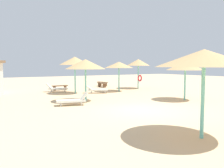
{
  "coord_description": "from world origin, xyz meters",
  "views": [
    {
      "loc": [
        -7.68,
        -9.34,
        2.36
      ],
      "look_at": [
        0.0,
        3.0,
        1.2
      ],
      "focal_mm": 36.67,
      "sensor_mm": 36.0,
      "label": 1
    }
  ],
  "objects_px": {
    "parasol_6": "(204,58)",
    "parasol_0": "(119,65)",
    "bench_0": "(102,83)",
    "parasol_4": "(185,66)",
    "lounger_1": "(73,100)",
    "lounger_2": "(57,88)",
    "parasol_1": "(85,64)",
    "lounger_0": "(97,89)",
    "parasol_7": "(138,63)",
    "parasol_2": "(75,61)",
    "bench_2": "(60,87)",
    "bench_1": "(102,84)"
  },
  "relations": [
    {
      "from": "parasol_6",
      "to": "lounger_0",
      "type": "relative_size",
      "value": 1.59
    },
    {
      "from": "parasol_7",
      "to": "lounger_0",
      "type": "bearing_deg",
      "value": -166.63
    },
    {
      "from": "parasol_1",
      "to": "parasol_6",
      "type": "height_order",
      "value": "parasol_6"
    },
    {
      "from": "parasol_1",
      "to": "parasol_2",
      "type": "height_order",
      "value": "parasol_2"
    },
    {
      "from": "parasol_6",
      "to": "lounger_2",
      "type": "height_order",
      "value": "parasol_6"
    },
    {
      "from": "lounger_0",
      "to": "lounger_2",
      "type": "bearing_deg",
      "value": 133.34
    },
    {
      "from": "lounger_2",
      "to": "bench_0",
      "type": "height_order",
      "value": "lounger_2"
    },
    {
      "from": "parasol_1",
      "to": "lounger_1",
      "type": "xyz_separation_m",
      "value": [
        -1.31,
        -1.04,
        -2.13
      ]
    },
    {
      "from": "parasol_0",
      "to": "bench_2",
      "type": "distance_m",
      "value": 6.06
    },
    {
      "from": "parasol_1",
      "to": "parasol_6",
      "type": "distance_m",
      "value": 9.09
    },
    {
      "from": "lounger_2",
      "to": "bench_0",
      "type": "relative_size",
      "value": 1.27
    },
    {
      "from": "parasol_1",
      "to": "bench_0",
      "type": "bearing_deg",
      "value": 54.94
    },
    {
      "from": "parasol_7",
      "to": "lounger_2",
      "type": "height_order",
      "value": "parasol_7"
    },
    {
      "from": "parasol_6",
      "to": "lounger_1",
      "type": "height_order",
      "value": "parasol_6"
    },
    {
      "from": "parasol_2",
      "to": "parasol_6",
      "type": "xyz_separation_m",
      "value": [
        -1.24,
        -13.49,
        -0.18
      ]
    },
    {
      "from": "lounger_1",
      "to": "parasol_4",
      "type": "bearing_deg",
      "value": -15.43
    },
    {
      "from": "parasol_0",
      "to": "parasol_2",
      "type": "xyz_separation_m",
      "value": [
        -4.12,
        0.55,
        0.33
      ]
    },
    {
      "from": "parasol_6",
      "to": "lounger_0",
      "type": "bearing_deg",
      "value": 77.16
    },
    {
      "from": "parasol_6",
      "to": "bench_2",
      "type": "height_order",
      "value": "parasol_6"
    },
    {
      "from": "parasol_1",
      "to": "parasol_7",
      "type": "bearing_deg",
      "value": 30.73
    },
    {
      "from": "lounger_0",
      "to": "parasol_6",
      "type": "bearing_deg",
      "value": -102.84
    },
    {
      "from": "parasol_4",
      "to": "parasol_2",
      "type": "bearing_deg",
      "value": 123.62
    },
    {
      "from": "parasol_1",
      "to": "parasol_4",
      "type": "bearing_deg",
      "value": -26.86
    },
    {
      "from": "lounger_1",
      "to": "bench_0",
      "type": "height_order",
      "value": "lounger_1"
    },
    {
      "from": "lounger_1",
      "to": "lounger_2",
      "type": "relative_size",
      "value": 1.0
    },
    {
      "from": "parasol_2",
      "to": "bench_0",
      "type": "bearing_deg",
      "value": 42.24
    },
    {
      "from": "lounger_1",
      "to": "bench_2",
      "type": "height_order",
      "value": "lounger_1"
    },
    {
      "from": "parasol_7",
      "to": "bench_2",
      "type": "bearing_deg",
      "value": 162.2
    },
    {
      "from": "bench_0",
      "to": "parasol_4",
      "type": "bearing_deg",
      "value": -92.37
    },
    {
      "from": "parasol_1",
      "to": "lounger_2",
      "type": "distance_m",
      "value": 6.78
    },
    {
      "from": "parasol_2",
      "to": "bench_1",
      "type": "height_order",
      "value": "parasol_2"
    },
    {
      "from": "parasol_4",
      "to": "bench_1",
      "type": "distance_m",
      "value": 11.41
    },
    {
      "from": "parasol_1",
      "to": "parasol_2",
      "type": "bearing_deg",
      "value": 75.99
    },
    {
      "from": "lounger_0",
      "to": "bench_0",
      "type": "bearing_deg",
      "value": 56.32
    },
    {
      "from": "parasol_6",
      "to": "bench_2",
      "type": "relative_size",
      "value": 2.04
    },
    {
      "from": "parasol_7",
      "to": "bench_2",
      "type": "xyz_separation_m",
      "value": [
        -7.59,
        2.44,
        -2.32
      ]
    },
    {
      "from": "bench_2",
      "to": "parasol_2",
      "type": "bearing_deg",
      "value": -84.13
    },
    {
      "from": "parasol_2",
      "to": "parasol_7",
      "type": "bearing_deg",
      "value": 4.52
    },
    {
      "from": "parasol_6",
      "to": "bench_0",
      "type": "distance_m",
      "value": 19.8
    },
    {
      "from": "bench_0",
      "to": "parasol_7",
      "type": "bearing_deg",
      "value": -67.95
    },
    {
      "from": "lounger_0",
      "to": "lounger_1",
      "type": "height_order",
      "value": "lounger_1"
    },
    {
      "from": "parasol_6",
      "to": "parasol_0",
      "type": "bearing_deg",
      "value": 67.51
    },
    {
      "from": "parasol_0",
      "to": "bench_0",
      "type": "height_order",
      "value": "parasol_0"
    },
    {
      "from": "parasol_1",
      "to": "lounger_0",
      "type": "xyz_separation_m",
      "value": [
        2.76,
        3.65,
        -2.14
      ]
    },
    {
      "from": "lounger_2",
      "to": "bench_1",
      "type": "xyz_separation_m",
      "value": [
        5.71,
        1.73,
        0.02
      ]
    },
    {
      "from": "parasol_1",
      "to": "bench_0",
      "type": "height_order",
      "value": "parasol_1"
    },
    {
      "from": "parasol_7",
      "to": "lounger_2",
      "type": "bearing_deg",
      "value": 170.02
    },
    {
      "from": "parasol_0",
      "to": "parasol_6",
      "type": "distance_m",
      "value": 14.01
    },
    {
      "from": "parasol_4",
      "to": "lounger_0",
      "type": "bearing_deg",
      "value": 116.23
    },
    {
      "from": "bench_2",
      "to": "lounger_0",
      "type": "bearing_deg",
      "value": -62.39
    }
  ]
}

